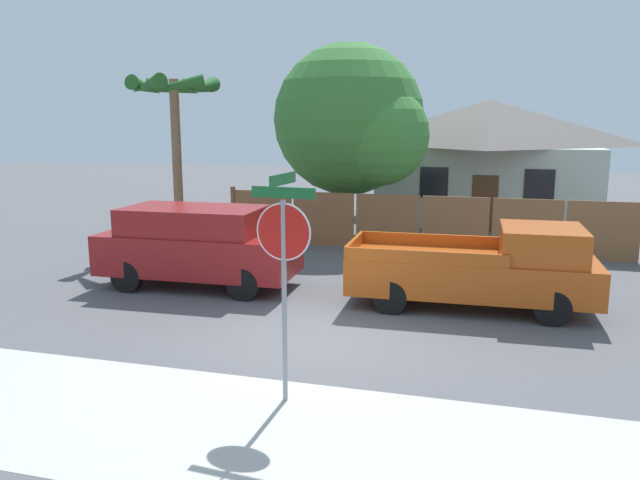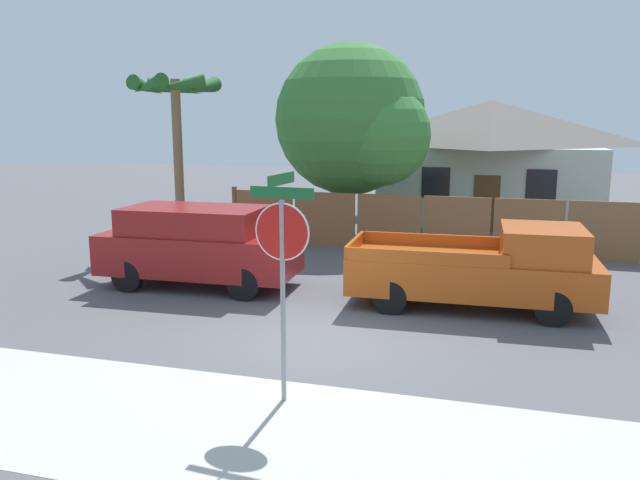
% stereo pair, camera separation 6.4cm
% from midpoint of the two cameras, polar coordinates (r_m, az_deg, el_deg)
% --- Properties ---
extents(ground_plane, '(80.00, 80.00, 0.00)m').
position_cam_midpoint_polar(ground_plane, '(11.55, -0.35, -8.91)').
color(ground_plane, '#56565B').
extents(sidewalk_strip, '(36.00, 3.20, 0.01)m').
position_cam_midpoint_polar(sidewalk_strip, '(8.43, -7.29, -16.86)').
color(sidewalk_strip, beige).
rests_on(sidewalk_strip, ground).
extents(wooden_fence, '(14.33, 0.12, 1.79)m').
position_cam_midpoint_polar(wooden_fence, '(18.95, 12.16, 1.36)').
color(wooden_fence, brown).
rests_on(wooden_fence, ground).
extents(house, '(8.61, 7.59, 4.69)m').
position_cam_midpoint_polar(house, '(26.23, 15.00, 7.32)').
color(house, '#B2C1B7').
rests_on(house, ground).
extents(oak_tree, '(5.22, 4.97, 6.41)m').
position_cam_midpoint_polar(oak_tree, '(20.82, 3.13, 10.64)').
color(oak_tree, brown).
rests_on(oak_tree, ground).
extents(palm_tree, '(2.57, 2.77, 5.19)m').
position_cam_midpoint_polar(palm_tree, '(19.21, -13.26, 12.22)').
color(palm_tree, brown).
rests_on(palm_tree, ground).
extents(red_suv, '(4.66, 2.10, 1.91)m').
position_cam_midpoint_polar(red_suv, '(15.04, -11.22, -0.36)').
color(red_suv, maroon).
rests_on(red_suv, ground).
extents(orange_pickup, '(5.13, 2.15, 1.78)m').
position_cam_midpoint_polar(orange_pickup, '(13.54, 14.53, -2.53)').
color(orange_pickup, '#B74C14').
rests_on(orange_pickup, ground).
extents(stop_sign, '(0.92, 0.83, 3.22)m').
position_cam_midpoint_polar(stop_sign, '(8.47, -3.55, -0.86)').
color(stop_sign, gray).
rests_on(stop_sign, ground).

